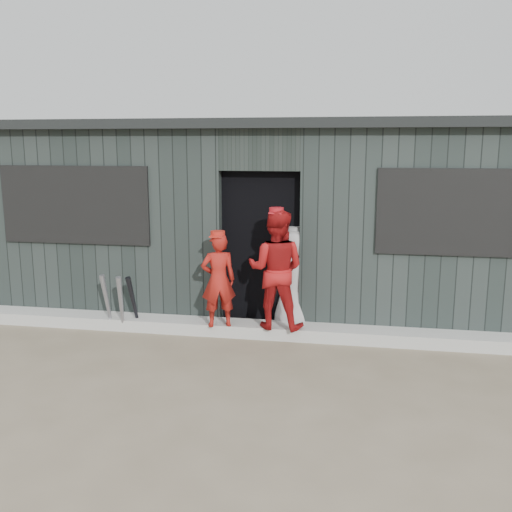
% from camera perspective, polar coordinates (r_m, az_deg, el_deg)
% --- Properties ---
extents(ground, '(80.00, 80.00, 0.00)m').
position_cam_1_polar(ground, '(5.45, -3.45, -14.03)').
color(ground, '#6B5D49').
rests_on(ground, ground).
extents(curb, '(8.00, 0.36, 0.15)m').
position_cam_1_polar(curb, '(7.08, 0.03, -7.34)').
color(curb, '#A6A7A1').
rests_on(curb, ground).
extents(bat_left, '(0.13, 0.26, 0.75)m').
position_cam_1_polar(bat_left, '(7.25, -13.34, -4.73)').
color(bat_left, gray).
rests_on(bat_left, ground).
extents(bat_mid, '(0.14, 0.22, 0.74)m').
position_cam_1_polar(bat_mid, '(7.40, -14.66, -4.51)').
color(bat_mid, gray).
rests_on(bat_mid, ground).
extents(bat_right, '(0.12, 0.28, 0.72)m').
position_cam_1_polar(bat_right, '(7.32, -12.14, -4.63)').
color(bat_right, black).
rests_on(bat_right, ground).
extents(player_red_left, '(0.49, 0.40, 1.14)m').
position_cam_1_polar(player_red_left, '(6.83, -3.78, -2.43)').
color(player_red_left, maroon).
rests_on(player_red_left, curb).
extents(player_red_right, '(0.73, 0.59, 1.42)m').
position_cam_1_polar(player_red_right, '(6.74, 2.01, -1.36)').
color(player_red_right, '#A11314').
rests_on(player_red_right, curb).
extents(player_grey_back, '(0.68, 0.49, 1.30)m').
position_cam_1_polar(player_grey_back, '(7.16, 3.76, -2.38)').
color(player_grey_back, '#A5A5A5').
rests_on(player_grey_back, ground).
extents(dugout, '(8.30, 3.30, 2.62)m').
position_cam_1_polar(dugout, '(8.44, 2.05, 4.10)').
color(dugout, black).
rests_on(dugout, ground).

